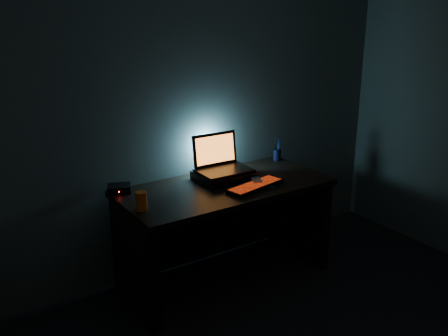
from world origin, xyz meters
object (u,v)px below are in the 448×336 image
(pen_cup, at_px, (277,155))
(router, at_px, (119,189))
(laptop, at_px, (220,162))
(keyboard, at_px, (255,186))
(mouse, at_px, (256,181))
(juice_glass, at_px, (141,201))

(pen_cup, bearing_deg, router, 179.06)
(laptop, height_order, keyboard, laptop)
(keyboard, relative_size, mouse, 4.31)
(pen_cup, relative_size, router, 0.48)
(juice_glass, xyz_separation_m, router, (0.00, 0.37, -0.03))
(laptop, bearing_deg, pen_cup, 10.79)
(mouse, distance_m, router, 0.95)
(laptop, bearing_deg, juice_glass, -160.89)
(pen_cup, distance_m, router, 1.35)
(pen_cup, bearing_deg, keyboard, -141.92)
(router, bearing_deg, laptop, 12.97)
(laptop, relative_size, keyboard, 0.82)
(keyboard, xyz_separation_m, juice_glass, (-0.82, 0.07, 0.05))
(juice_glass, bearing_deg, pen_cup, 14.31)
(laptop, relative_size, router, 2.05)
(keyboard, bearing_deg, laptop, 92.98)
(juice_glass, bearing_deg, mouse, -0.98)
(router, bearing_deg, juice_glass, -67.72)
(laptop, height_order, pen_cup, laptop)
(keyboard, height_order, pen_cup, pen_cup)
(juice_glass, bearing_deg, laptop, 18.02)
(laptop, distance_m, router, 0.75)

